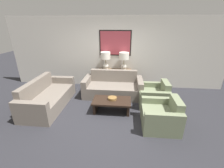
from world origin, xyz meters
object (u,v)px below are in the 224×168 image
at_px(couch_by_back_wall, 113,88).
at_px(coffee_table, 112,103).
at_px(console_table, 115,79).
at_px(couch_by_side, 48,98).
at_px(decorative_bowl, 112,98).
at_px(table_lamp_left, 106,58).
at_px(armchair_near_back_wall, 154,96).
at_px(table_lamp_right, 124,58).
at_px(armchair_near_camera, 161,116).

bearing_deg(couch_by_back_wall, coffee_table, -86.80).
bearing_deg(couch_by_back_wall, console_table, 90.00).
xyz_separation_m(couch_by_side, decorative_bowl, (1.98, -0.07, 0.11)).
xyz_separation_m(table_lamp_left, coffee_table, (0.40, -1.73, -0.91)).
bearing_deg(console_table, couch_by_back_wall, -90.00).
height_order(couch_by_back_wall, armchair_near_back_wall, couch_by_back_wall).
bearing_deg(table_lamp_left, armchair_near_back_wall, -35.28).
bearing_deg(table_lamp_right, decorative_bowl, -99.09).
xyz_separation_m(coffee_table, armchair_near_back_wall, (1.27, 0.55, 0.01)).
distance_m(console_table, couch_by_side, 2.50).
bearing_deg(decorative_bowl, table_lamp_right, 80.91).
height_order(table_lamp_left, table_lamp_right, same).
bearing_deg(console_table, couch_by_side, -139.94).
xyz_separation_m(table_lamp_left, armchair_near_camera, (1.67, -2.27, -0.90)).
distance_m(coffee_table, armchair_near_camera, 1.38).
bearing_deg(coffee_table, couch_by_back_wall, 93.20).
relative_size(table_lamp_left, couch_by_back_wall, 0.33).
relative_size(console_table, decorative_bowl, 5.08).
bearing_deg(decorative_bowl, coffee_table, -104.96).
xyz_separation_m(table_lamp_left, couch_by_back_wall, (0.34, -0.66, -0.89)).
bearing_deg(armchair_near_camera, couch_by_back_wall, 129.51).
xyz_separation_m(table_lamp_left, couch_by_side, (-1.57, -1.61, -0.89)).
distance_m(console_table, decorative_bowl, 1.68).
xyz_separation_m(couch_by_side, armchair_near_camera, (3.24, -0.67, -0.01)).
relative_size(table_lamp_left, coffee_table, 0.62).
height_order(couch_by_side, armchair_near_back_wall, couch_by_side).
height_order(table_lamp_right, coffee_table, table_lamp_right).
distance_m(couch_by_side, coffee_table, 1.97).
relative_size(couch_by_back_wall, coffee_table, 1.87).
bearing_deg(armchair_near_camera, console_table, 120.31).
relative_size(table_lamp_right, armchair_near_back_wall, 0.74).
xyz_separation_m(table_lamp_right, armchair_near_camera, (0.99, -2.27, -0.90)).
height_order(decorative_bowl, armchair_near_camera, armchair_near_camera).
relative_size(table_lamp_right, couch_by_back_wall, 0.33).
relative_size(console_table, armchair_near_back_wall, 1.42).
xyz_separation_m(console_table, couch_by_back_wall, (0.00, -0.66, -0.09)).
bearing_deg(couch_by_side, couch_by_back_wall, 26.30).
bearing_deg(couch_by_side, coffee_table, -3.56).
bearing_deg(armchair_near_back_wall, coffee_table, -156.74).
bearing_deg(armchair_near_camera, coffee_table, 156.74).
height_order(coffee_table, decorative_bowl, decorative_bowl).
xyz_separation_m(table_lamp_right, decorative_bowl, (-0.27, -1.68, -0.78)).
xyz_separation_m(table_lamp_right, armchair_near_back_wall, (0.99, -1.18, -0.90)).
bearing_deg(couch_by_side, console_table, 40.06).
xyz_separation_m(console_table, armchair_near_camera, (1.33, -2.27, -0.09)).
height_order(decorative_bowl, armchair_near_back_wall, armchair_near_back_wall).
bearing_deg(coffee_table, couch_by_side, 176.44).
xyz_separation_m(couch_by_back_wall, decorative_bowl, (0.07, -1.02, 0.11)).
bearing_deg(armchair_near_back_wall, decorative_bowl, -158.42).
height_order(table_lamp_left, decorative_bowl, table_lamp_left).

